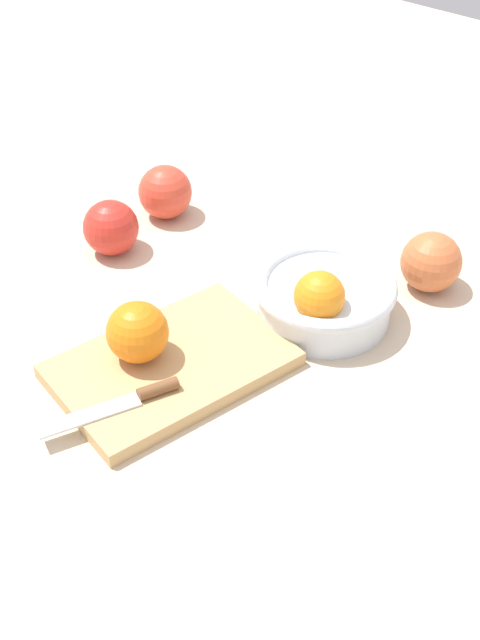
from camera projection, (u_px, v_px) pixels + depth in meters
ground_plane at (177, 317)px, 1.00m from camera, size 2.40×2.40×0.00m
bowl at (324, 296)px, 0.98m from camera, size 0.17×0.17×0.09m
cutting_board at (171, 365)px, 0.92m from camera, size 0.29×0.22×0.02m
orange_on_board at (137, 332)px, 0.90m from camera, size 0.07×0.07×0.07m
knife at (129, 400)px, 0.86m from camera, size 0.15×0.08×0.01m
apple_front_left at (111, 228)px, 1.09m from camera, size 0.08×0.08×0.08m
apple_front_left_2 at (165, 192)px, 1.16m from camera, size 0.08×0.08×0.08m
apple_back_left at (431, 262)px, 1.03m from camera, size 0.08×0.08×0.08m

